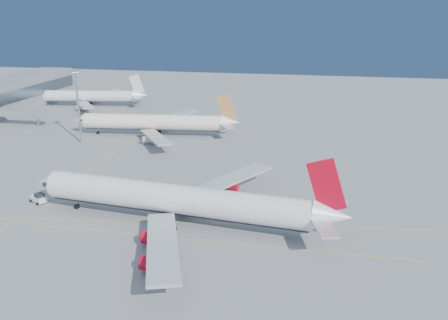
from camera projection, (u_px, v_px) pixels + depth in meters
ground at (200, 213)px, 117.77m from camera, size 500.00×500.00×0.00m
jet_bridge at (21, 113)px, 201.64m from camera, size 23.60×3.60×6.90m
taxiway_lines at (150, 198)px, 126.56m from camera, size 118.86×140.00×0.02m
airliner_virgin at (180, 200)px, 110.37m from camera, size 75.05×67.01×18.51m
airliner_etihad at (156, 122)px, 186.25m from camera, size 63.43×58.27×16.55m
airliner_third at (88, 96)px, 241.26m from camera, size 58.48×53.38×15.72m
pushback_tug at (39, 198)px, 123.51m from camera, size 5.00×4.28×2.52m
light_mast at (78, 100)px, 174.05m from camera, size 2.21×2.21×25.59m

